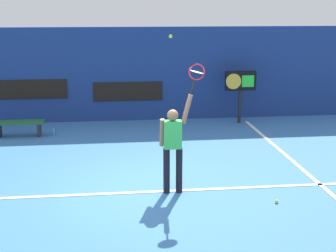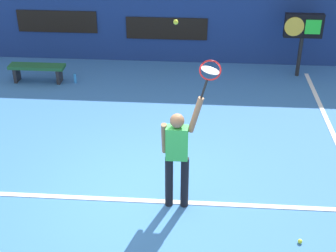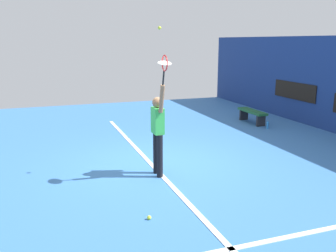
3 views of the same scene
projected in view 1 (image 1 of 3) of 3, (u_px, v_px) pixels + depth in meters
ground_plane at (140, 190)px, 9.75m from camera, size 18.00×18.00×0.00m
back_wall at (128, 74)px, 15.37m from camera, size 18.00×0.20×2.97m
sponsor_banner_center at (128, 91)px, 15.38m from camera, size 2.20×0.03×0.60m
sponsor_banner_portside at (31, 89)px, 15.01m from camera, size 2.20×0.03×0.60m
court_baseline at (140, 192)px, 9.61m from camera, size 10.00×0.10×0.01m
court_sideline at (284, 154)px, 12.09m from camera, size 0.10×7.00×0.01m
tennis_player at (173, 144)px, 9.38m from camera, size 0.63×0.31×1.98m
tennis_racket at (196, 74)px, 9.10m from camera, size 0.38×0.27×0.63m
tennis_ball at (171, 36)px, 8.94m from camera, size 0.07×0.07×0.07m
scoreboard_clock at (240, 83)px, 15.01m from camera, size 0.96×0.20×1.64m
court_bench at (19, 125)px, 13.64m from camera, size 1.40×0.36×0.45m
water_bottle at (54, 131)px, 13.80m from camera, size 0.07×0.07×0.24m
spare_ball at (277, 201)px, 9.10m from camera, size 0.07×0.07×0.07m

